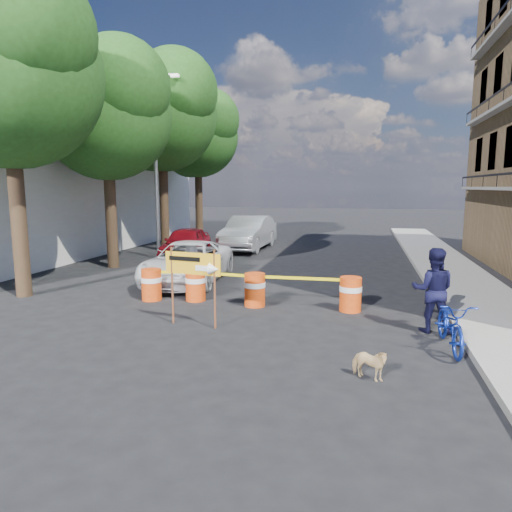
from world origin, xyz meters
The scene contains 19 objects.
ground centered at (0.00, 0.00, 0.00)m, with size 120.00×120.00×0.00m, color black.
sidewalk_east centered at (6.20, 6.00, 0.07)m, with size 2.40×40.00×0.15m, color gray.
white_building centered at (-13.00, 10.00, 3.00)m, with size 8.00×22.00×6.00m, color silver.
tree_near centered at (-6.73, 2.00, 6.36)m, with size 5.46×5.20×9.15m.
tree_mid_a centered at (-6.74, 7.00, 6.01)m, with size 5.25×5.00×8.68m.
tree_mid_b centered at (-6.73, 12.00, 6.71)m, with size 5.67×5.40×9.62m.
tree_far centered at (-6.74, 17.00, 6.22)m, with size 5.04×4.80×8.84m.
streetlamp centered at (-5.93, 9.50, 4.38)m, with size 1.25×0.18×8.00m.
barrel_far_left centered at (-2.88, 2.41, 0.47)m, with size 0.58×0.58×0.90m.
barrel_mid_left centered at (-1.64, 2.64, 0.47)m, with size 0.58×0.58×0.90m.
barrel_mid_right centered at (0.14, 2.44, 0.47)m, with size 0.58×0.58×0.90m.
barrel_far_right centered at (2.68, 2.51, 0.47)m, with size 0.58×0.58×0.90m.
detour_sign centered at (-0.65, 0.35, 1.34)m, with size 1.41×0.38×1.83m.
pedestrian centered at (4.50, 1.20, 0.95)m, with size 0.92×0.72×1.90m, color black.
bicycle centered at (4.71, 0.10, 0.96)m, with size 0.67×1.01×1.93m, color navy.
dog centered at (3.11, -1.79, 0.28)m, with size 0.30×0.66×0.56m, color #DFBC80.
suv_white centered at (-2.80, 5.01, 0.68)m, with size 2.26×4.90×1.36m, color silver.
sedan_red centered at (-4.80, 9.81, 0.71)m, with size 1.67×4.15×1.42m, color maroon.
sedan_silver centered at (-2.80, 13.44, 0.86)m, with size 1.82×5.22×1.72m, color silver.
Camera 1 is at (2.93, -9.30, 3.22)m, focal length 32.00 mm.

